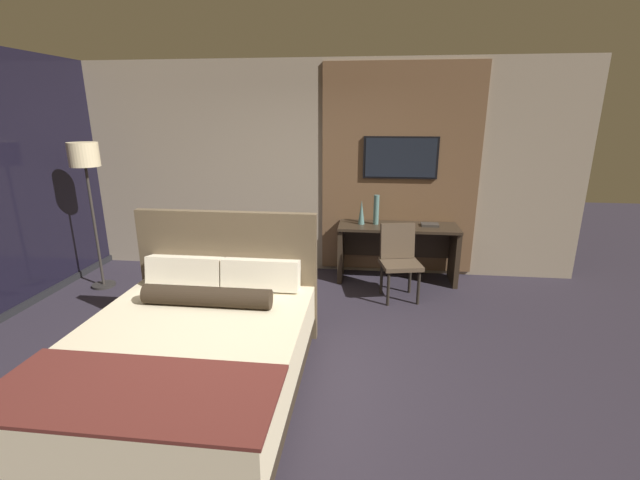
{
  "coord_description": "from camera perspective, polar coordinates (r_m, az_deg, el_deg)",
  "views": [
    {
      "loc": [
        0.87,
        -3.12,
        2.13
      ],
      "look_at": [
        0.39,
        0.97,
        0.91
      ],
      "focal_mm": 24.0,
      "sensor_mm": 36.0,
      "label": 1
    }
  ],
  "objects": [
    {
      "name": "floor_lamp",
      "position": [
        5.83,
        -28.79,
        8.53
      ],
      "size": [
        0.34,
        0.34,
        1.81
      ],
      "color": "#282623",
      "rests_on": "ground_plane"
    },
    {
      "name": "desk",
      "position": [
        5.68,
        10.24,
        -0.43
      ],
      "size": [
        1.53,
        0.53,
        0.74
      ],
      "color": "#2D2319",
      "rests_on": "ground_plane"
    },
    {
      "name": "tv",
      "position": [
        5.68,
        10.69,
        10.74
      ],
      "size": [
        0.95,
        0.04,
        0.54
      ],
      "color": "black"
    },
    {
      "name": "ground_plane",
      "position": [
        3.88,
        -7.76,
        -16.91
      ],
      "size": [
        16.0,
        16.0,
        0.0
      ],
      "primitive_type": "plane",
      "color": "#28232D"
    },
    {
      "name": "vase_tall",
      "position": [
        5.57,
        7.51,
        4.03
      ],
      "size": [
        0.07,
        0.07,
        0.38
      ],
      "color": "#4C706B",
      "rests_on": "desk"
    },
    {
      "name": "wall_back_tv_panel",
      "position": [
        5.81,
        -0.52,
        9.34
      ],
      "size": [
        7.2,
        0.09,
        2.8
      ],
      "color": "gray",
      "rests_on": "ground_plane"
    },
    {
      "name": "vase_short",
      "position": [
        5.56,
        5.55,
        3.7
      ],
      "size": [
        0.09,
        0.09,
        0.31
      ],
      "color": "#4C706B",
      "rests_on": "desk"
    },
    {
      "name": "desk_chair",
      "position": [
        5.13,
        10.48,
        -1.97
      ],
      "size": [
        0.52,
        0.52,
        0.88
      ],
      "rotation": [
        0.0,
        0.0,
        0.21
      ],
      "color": "#4C3D2D",
      "rests_on": "ground_plane"
    },
    {
      "name": "book",
      "position": [
        5.65,
        14.44,
        1.98
      ],
      "size": [
        0.22,
        0.15,
        0.03
      ],
      "color": "#332D28",
      "rests_on": "desk"
    },
    {
      "name": "bed",
      "position": [
        3.58,
        -16.88,
        -14.42
      ],
      "size": [
        1.74,
        2.16,
        1.25
      ],
      "color": "#33281E",
      "rests_on": "ground_plane"
    }
  ]
}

